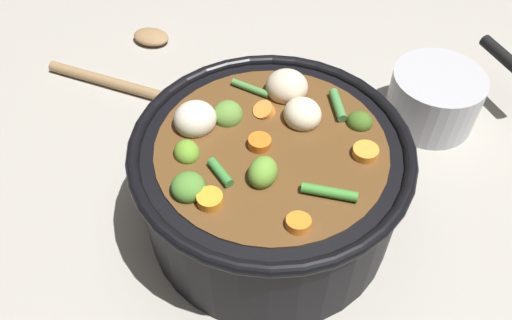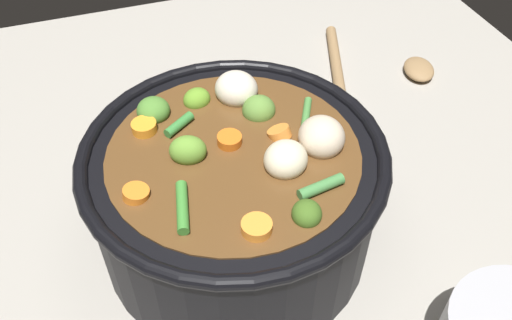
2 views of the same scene
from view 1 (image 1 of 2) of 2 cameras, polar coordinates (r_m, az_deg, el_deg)
name	(u,v)px [view 1 (image 1 of 2)]	position (r m, az deg, el deg)	size (l,w,h in m)	color
ground_plane	(269,217)	(0.64, 1.44, -6.35)	(1.10, 1.10, 0.00)	#9E998E
cooking_pot	(270,181)	(0.58, 1.54, -2.29)	(0.30, 0.30, 0.16)	black
wooden_spoon	(130,61)	(0.87, -13.70, 10.62)	(0.21, 0.19, 0.02)	#937149
small_saucepan	(436,97)	(0.77, 19.23, 6.56)	(0.20, 0.17, 0.08)	#ADADB2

